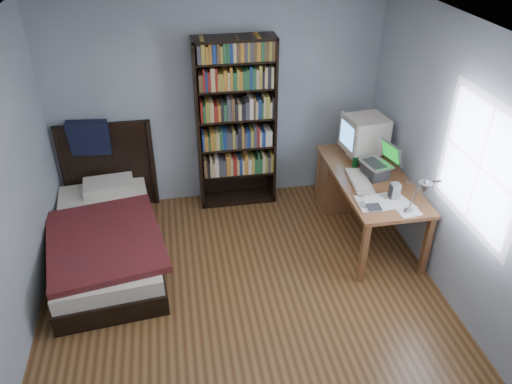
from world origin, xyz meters
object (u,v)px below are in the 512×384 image
Objects in this scene: bookshelf at (236,125)px; desk_lamp at (423,190)px; laptop at (377,167)px; keyboard at (359,181)px; soda_can at (356,161)px; bed at (107,233)px; desk at (354,180)px; speaker at (395,191)px; crt_monitor at (364,135)px.

desk_lamp is at bearing -56.97° from bookshelf.
laptop is 0.25m from keyboard.
soda_can is at bearing 93.32° from desk_lamp.
desk_lamp is 3.19m from bed.
speaker is at bearing -86.36° from desk.
speaker is at bearing -53.22° from keyboard.
laptop reaches higher than soda_can.
bed is (-1.51, -0.80, -0.76)m from bookshelf.
bookshelf is at bearing 150.42° from soda_can.
crt_monitor is at bearing -19.31° from bookshelf.
speaker is at bearing -11.30° from bed.
laptop is at bearing -34.47° from bookshelf.
soda_can is (-0.15, 0.25, -0.05)m from laptop.
laptop is at bearing 89.08° from speaker.
bed reaches higher than laptop.
keyboard is at bearing 98.59° from desk_lamp.
bookshelf is (-1.36, 0.94, 0.18)m from laptop.
bookshelf reaches higher than desk.
keyboard is 3.90× the size of soda_can.
keyboard is (-0.22, -0.09, -0.09)m from laptop.
laptop is 0.29m from soda_can.
desk is 0.62m from laptop.
bed is at bearing 157.06° from desk_lamp.
desk_lamp is at bearing -76.84° from keyboard.
bed is (-2.88, -0.32, -0.75)m from crt_monitor.
keyboard is at bearing -4.69° from bed.
speaker reaches higher than soda_can.
soda_can is 1.42m from bookshelf.
speaker reaches higher than keyboard.
bed reaches higher than keyboard.
desk_lamp reaches higher than bed.
soda_can is at bearing 2.38° from bed.
soda_can reaches higher than keyboard.
crt_monitor is 2.99m from bed.
desk is at bearing 177.79° from crt_monitor.
keyboard reaches higher than desk.
crt_monitor reaches higher than soda_can.
crt_monitor reaches higher than bed.
keyboard is 2.89× the size of speaker.
laptop is 1.12m from desk_lamp.
desk_lamp is 0.28× the size of bed.
bookshelf is (-1.37, 0.48, 0.01)m from crt_monitor.
bookshelf is (-1.29, 1.99, -0.20)m from desk_lamp.
desk_lamp is at bearing -86.68° from soda_can.
soda_can is at bearing -114.46° from desk.
crt_monitor is 0.82× the size of desk_lamp.
desk is 2.84m from bed.
bed is (-2.80, 1.18, -0.95)m from desk_lamp.
bookshelf reaches higher than speaker.
keyboard is 0.24× the size of bookshelf.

